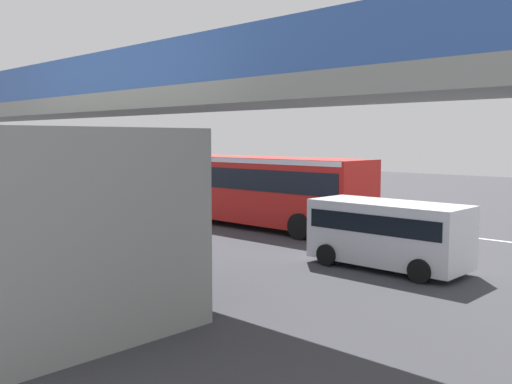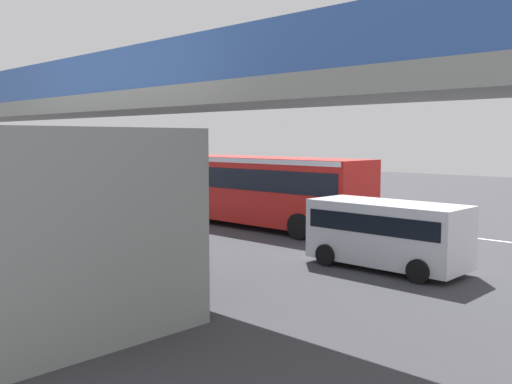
{
  "view_description": "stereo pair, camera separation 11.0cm",
  "coord_description": "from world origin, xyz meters",
  "px_view_note": "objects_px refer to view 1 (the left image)",
  "views": [
    {
      "loc": [
        -16.59,
        19.83,
        4.0
      ],
      "look_at": [
        0.82,
        1.54,
        1.6
      ],
      "focal_mm": 39.93,
      "sensor_mm": 36.0,
      "label": 1
    },
    {
      "loc": [
        -16.67,
        19.75,
        4.0
      ],
      "look_at": [
        0.82,
        1.54,
        1.6
      ],
      "focal_mm": 39.93,
      "sensor_mm": 36.0,
      "label": 2
    }
  ],
  "objects_px": {
    "parked_van": "(388,230)",
    "city_bus": "(255,185)",
    "bicycle_black": "(93,205)",
    "traffic_sign": "(285,175)",
    "pedestrian": "(117,198)",
    "bicycle_green": "(125,204)",
    "bicycle_orange": "(67,208)"
  },
  "relations": [
    {
      "from": "parked_van",
      "to": "city_bus",
      "type": "bearing_deg",
      "value": -20.44
    },
    {
      "from": "bicycle_black",
      "to": "traffic_sign",
      "type": "height_order",
      "value": "traffic_sign"
    },
    {
      "from": "pedestrian",
      "to": "bicycle_green",
      "type": "bearing_deg",
      "value": -49.08
    },
    {
      "from": "bicycle_black",
      "to": "bicycle_orange",
      "type": "bearing_deg",
      "value": 99.6
    },
    {
      "from": "parked_van",
      "to": "traffic_sign",
      "type": "distance_m",
      "value": 15.43
    },
    {
      "from": "city_bus",
      "to": "parked_van",
      "type": "distance_m",
      "value": 9.43
    },
    {
      "from": "bicycle_orange",
      "to": "traffic_sign",
      "type": "height_order",
      "value": "traffic_sign"
    },
    {
      "from": "bicycle_black",
      "to": "traffic_sign",
      "type": "relative_size",
      "value": 0.63
    },
    {
      "from": "bicycle_orange",
      "to": "traffic_sign",
      "type": "bearing_deg",
      "value": -121.75
    },
    {
      "from": "traffic_sign",
      "to": "bicycle_green",
      "type": "bearing_deg",
      "value": 52.8
    },
    {
      "from": "bicycle_black",
      "to": "parked_van",
      "type": "bearing_deg",
      "value": 177.27
    },
    {
      "from": "city_bus",
      "to": "parked_van",
      "type": "bearing_deg",
      "value": 159.56
    },
    {
      "from": "parked_van",
      "to": "bicycle_orange",
      "type": "xyz_separation_m",
      "value": [
        18.49,
        0.75,
        -0.81
      ]
    },
    {
      "from": "parked_van",
      "to": "bicycle_green",
      "type": "relative_size",
      "value": 2.71
    },
    {
      "from": "bicycle_green",
      "to": "bicycle_black",
      "type": "bearing_deg",
      "value": 50.01
    },
    {
      "from": "traffic_sign",
      "to": "parked_van",
      "type": "bearing_deg",
      "value": 142.5
    },
    {
      "from": "city_bus",
      "to": "bicycle_green",
      "type": "bearing_deg",
      "value": 6.77
    },
    {
      "from": "bicycle_green",
      "to": "pedestrian",
      "type": "bearing_deg",
      "value": 130.92
    },
    {
      "from": "bicycle_green",
      "to": "parked_van",
      "type": "bearing_deg",
      "value": 172.79
    },
    {
      "from": "parked_van",
      "to": "traffic_sign",
      "type": "xyz_separation_m",
      "value": [
        12.23,
        -9.38,
        0.71
      ]
    },
    {
      "from": "bicycle_black",
      "to": "city_bus",
      "type": "bearing_deg",
      "value": -166.53
    },
    {
      "from": "bicycle_orange",
      "to": "bicycle_black",
      "type": "distance_m",
      "value": 1.67
    },
    {
      "from": "bicycle_green",
      "to": "traffic_sign",
      "type": "xyz_separation_m",
      "value": [
        -5.42,
        -7.15,
        1.52
      ]
    },
    {
      "from": "parked_van",
      "to": "bicycle_green",
      "type": "xyz_separation_m",
      "value": [
        17.65,
        -2.23,
        -0.81
      ]
    },
    {
      "from": "bicycle_black",
      "to": "traffic_sign",
      "type": "bearing_deg",
      "value": -127.65
    },
    {
      "from": "bicycle_green",
      "to": "bicycle_orange",
      "type": "distance_m",
      "value": 3.1
    },
    {
      "from": "bicycle_green",
      "to": "pedestrian",
      "type": "xyz_separation_m",
      "value": [
        -1.01,
        1.16,
        0.51
      ]
    },
    {
      "from": "traffic_sign",
      "to": "city_bus",
      "type": "bearing_deg",
      "value": 119.26
    },
    {
      "from": "pedestrian",
      "to": "traffic_sign",
      "type": "height_order",
      "value": "traffic_sign"
    },
    {
      "from": "city_bus",
      "to": "bicycle_orange",
      "type": "distance_m",
      "value": 10.6
    },
    {
      "from": "parked_van",
      "to": "pedestrian",
      "type": "xyz_separation_m",
      "value": [
        16.64,
        -1.07,
        -0.3
      ]
    },
    {
      "from": "city_bus",
      "to": "bicycle_green",
      "type": "distance_m",
      "value": 9.03
    }
  ]
}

